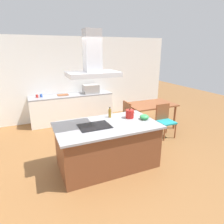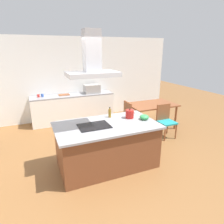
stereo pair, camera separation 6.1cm
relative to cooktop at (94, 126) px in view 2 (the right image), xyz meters
name	(u,v)px [view 2 (the right image)]	position (x,y,z in m)	size (l,w,h in m)	color
ground	(87,136)	(0.26, 1.50, -0.91)	(16.00, 16.00, 0.00)	brown
wall_back	(71,79)	(0.26, 3.25, 0.44)	(7.20, 0.10, 2.70)	white
kitchen_island	(107,145)	(0.26, 0.00, -0.45)	(2.01, 1.15, 0.90)	brown
cooktop	(94,126)	(0.00, 0.00, 0.00)	(0.60, 0.44, 0.01)	black
tea_kettle	(130,114)	(0.85, 0.16, 0.08)	(0.23, 0.18, 0.20)	#B21E19
olive_oil_bottle	(110,113)	(0.47, 0.36, 0.09)	(0.06, 0.06, 0.23)	olive
mixing_bowl	(144,117)	(1.09, -0.05, 0.05)	(0.19, 0.19, 0.11)	#33934C
back_counter	(73,108)	(0.20, 2.88, -0.46)	(2.63, 0.62, 0.90)	white
countertop_microwave	(92,89)	(0.86, 2.88, 0.13)	(0.50, 0.38, 0.28)	#9E9993
coffee_mug_red	(38,96)	(-0.84, 2.93, 0.04)	(0.08, 0.08, 0.09)	red
coffee_mug_blue	(42,95)	(-0.72, 2.93, 0.04)	(0.08, 0.08, 0.09)	#2D56B2
cutting_board	(64,95)	(-0.06, 2.93, 0.00)	(0.34, 0.24, 0.02)	brown
dining_table	(152,107)	(2.24, 1.37, -0.24)	(1.40, 0.90, 0.75)	brown
chair_at_left_end	(124,116)	(1.33, 1.37, -0.40)	(0.42, 0.42, 0.89)	teal
chair_facing_island	(165,119)	(2.24, 0.71, -0.40)	(0.42, 0.42, 0.89)	teal
range_hood	(92,62)	(0.00, 0.00, 1.20)	(0.90, 0.55, 0.78)	#ADADB2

